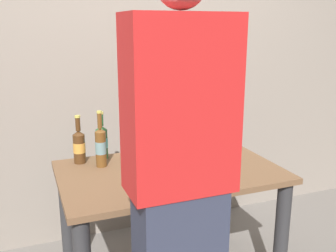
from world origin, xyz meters
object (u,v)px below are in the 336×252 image
(coffee_mug, at_px, (219,143))
(person_figure, at_px, (179,186))
(beer_bottle_dark, at_px, (79,146))
(beer_bottle_brown, at_px, (102,141))
(laptop, at_px, (198,152))
(beer_bottle_green, at_px, (101,146))

(coffee_mug, bearing_deg, person_figure, -127.71)
(beer_bottle_dark, height_order, coffee_mug, beer_bottle_dark)
(beer_bottle_brown, bearing_deg, laptop, -24.90)
(beer_bottle_dark, xyz_separation_m, beer_bottle_green, (0.11, -0.10, 0.02))
(beer_bottle_green, bearing_deg, person_figure, -77.05)
(beer_bottle_brown, distance_m, coffee_mug, 0.75)
(person_figure, bearing_deg, beer_bottle_brown, 98.88)
(laptop, distance_m, coffee_mug, 0.26)
(laptop, height_order, person_figure, person_figure)
(coffee_mug, bearing_deg, laptop, -145.98)
(beer_bottle_green, xyz_separation_m, person_figure, (0.17, -0.74, 0.03))
(laptop, xyz_separation_m, beer_bottle_brown, (-0.52, 0.24, 0.06))
(beer_bottle_green, bearing_deg, beer_bottle_brown, 76.39)
(beer_bottle_brown, height_order, person_figure, person_figure)
(beer_bottle_brown, relative_size, beer_bottle_dark, 1.01)
(person_figure, bearing_deg, laptop, 58.61)
(beer_bottle_dark, distance_m, beer_bottle_green, 0.15)
(beer_bottle_dark, height_order, person_figure, person_figure)
(beer_bottle_brown, relative_size, coffee_mug, 2.73)
(person_figure, bearing_deg, coffee_mug, 52.29)
(laptop, height_order, coffee_mug, laptop)
(person_figure, distance_m, coffee_mug, 0.99)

